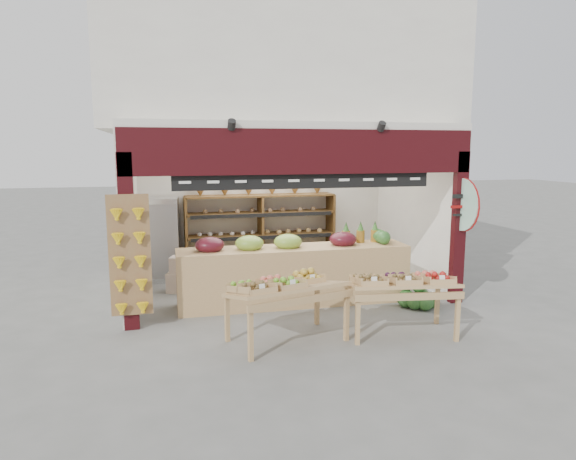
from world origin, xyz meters
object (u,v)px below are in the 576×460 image
Objects in this scene: mid_counter at (293,273)px; watermelon_pile at (416,295)px; back_shelving at (261,217)px; cardboard_stack at (192,279)px; refrigerator at (163,239)px; display_table_right at (401,282)px; display_table_left at (279,287)px.

mid_counter is 5.92× the size of watermelon_pile.
back_shelving is 2.99× the size of cardboard_stack.
refrigerator reaches higher than display_table_right.
back_shelving is at bearing 106.38° from display_table_right.
mid_counter is (0.10, -2.34, -0.70)m from back_shelving.
display_table_right is (1.79, -0.12, -0.02)m from display_table_left.
refrigerator is at bearing -176.93° from back_shelving.
refrigerator is at bearing 134.22° from mid_counter.
display_table_left is at bearing -62.82° from refrigerator.
back_shelving reaches higher than refrigerator.
back_shelving reaches higher than mid_counter.
refrigerator reaches higher than watermelon_pile.
mid_counter is at bearing -36.05° from cardboard_stack.
display_table_left is at bearing -159.49° from watermelon_pile.
back_shelving is 3.86m from watermelon_pile.
cardboard_stack is at bearing 108.87° from display_table_left.
watermelon_pile is at bearing -19.82° from mid_counter.
display_table_left is at bearing -71.13° from cardboard_stack.
display_table_right is (1.13, -1.84, 0.23)m from mid_counter.
back_shelving is at bearing 82.13° from display_table_left.
back_shelving is at bearing 35.94° from cardboard_stack.
refrigerator reaches higher than display_table_left.
cardboard_stack is at bearing -144.06° from back_shelving.
back_shelving is 2.44m from mid_counter.
cardboard_stack is 4.14m from watermelon_pile.
display_table_left is 1.07× the size of display_table_right.
cardboard_stack is at bearing 132.45° from display_table_right.
mid_counter is 2.17m from display_table_right.
back_shelving is 4.75× the size of watermelon_pile.
cardboard_stack is 0.27× the size of mid_counter.
cardboard_stack is 1.59× the size of watermelon_pile.
mid_counter is 2.27× the size of display_table_left.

